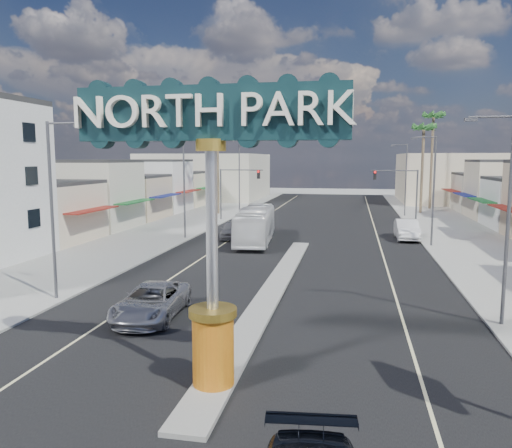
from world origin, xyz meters
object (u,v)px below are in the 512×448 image
at_px(gateway_sign, 211,201).
at_px(suv_left, 151,302).
at_px(traffic_signal_left, 236,184).
at_px(palm_left_far, 217,125).
at_px(streetlight_r_near, 505,210).
at_px(streetlight_l_far, 241,175).
at_px(car_parked_right, 407,230).
at_px(city_bus, 255,225).
at_px(streetlight_l_near, 54,202).
at_px(streetlight_r_far, 405,176).
at_px(traffic_signal_right, 400,186).
at_px(car_parked_left, 232,230).
at_px(palm_right_far, 433,121).
at_px(streetlight_r_mid, 432,185).
at_px(palm_right_mid, 424,132).
at_px(streetlight_l_mid, 186,183).

relative_size(gateway_sign, suv_left, 1.68).
bearing_deg(traffic_signal_left, palm_left_far, 122.43).
bearing_deg(streetlight_r_near, streetlight_l_far, 116.42).
xyz_separation_m(car_parked_right, city_bus, (-13.02, -4.13, 0.64)).
xyz_separation_m(streetlight_l_near, streetlight_r_far, (20.87, 42.00, 0.00)).
xyz_separation_m(streetlight_r_far, palm_left_far, (-23.43, -2.00, 6.43)).
xyz_separation_m(gateway_sign, car_parked_right, (9.00, 31.58, -5.04)).
distance_m(streetlight_l_far, suv_left, 44.34).
distance_m(traffic_signal_right, car_parked_left, 20.63).
relative_size(traffic_signal_left, palm_left_far, 0.46).
bearing_deg(streetlight_r_far, palm_right_far, 65.45).
bearing_deg(streetlight_r_far, streetlight_r_mid, -90.00).
bearing_deg(car_parked_left, streetlight_r_near, -58.82).
relative_size(gateway_sign, streetlight_l_near, 1.02).
bearing_deg(gateway_sign, city_bus, 98.33).
xyz_separation_m(streetlight_l_near, streetlight_r_near, (20.87, 0.00, 0.00)).
xyz_separation_m(streetlight_l_far, palm_right_mid, (23.43, 4.00, 5.54)).
xyz_separation_m(gateway_sign, traffic_signal_right, (9.18, 42.02, -1.65)).
distance_m(streetlight_r_near, car_parked_right, 23.97).
xyz_separation_m(streetlight_r_mid, palm_right_mid, (2.57, 26.00, 5.54)).
xyz_separation_m(streetlight_l_far, streetlight_r_mid, (20.87, -22.00, 0.00)).
height_order(streetlight_r_mid, suv_left, streetlight_r_mid).
height_order(suv_left, car_parked_left, car_parked_left).
bearing_deg(streetlight_r_near, car_parked_left, 128.81).
xyz_separation_m(streetlight_r_far, city_bus, (-14.45, -22.57, -3.53)).
distance_m(traffic_signal_left, streetlight_l_mid, 14.07).
xyz_separation_m(streetlight_l_far, car_parked_right, (19.43, -18.44, -4.18)).
xyz_separation_m(streetlight_l_near, streetlight_l_mid, (0.00, 20.00, 0.00)).
bearing_deg(streetlight_l_far, streetlight_r_far, 0.00).
bearing_deg(traffic_signal_right, palm_right_mid, 72.37).
bearing_deg(streetlight_l_near, streetlight_l_far, 90.00).
xyz_separation_m(streetlight_r_mid, suv_left, (-15.12, -21.76, -4.31)).
xyz_separation_m(streetlight_r_far, suv_left, (-15.12, -43.76, -4.31)).
bearing_deg(streetlight_r_mid, traffic_signal_right, 95.10).
height_order(streetlight_r_far, car_parked_right, streetlight_r_far).
xyz_separation_m(gateway_sign, palm_left_far, (-13.00, 48.02, 5.57)).
bearing_deg(palm_left_far, streetlight_r_far, 4.88).
bearing_deg(city_bus, palm_right_far, 54.38).
distance_m(streetlight_l_far, streetlight_r_mid, 30.32).
xyz_separation_m(traffic_signal_left, palm_left_far, (-3.82, 6.01, 7.22)).
relative_size(streetlight_l_mid, palm_right_mid, 0.74).
bearing_deg(palm_right_mid, car_parked_left, -128.05).
distance_m(traffic_signal_right, palm_right_mid, 14.10).
relative_size(streetlight_l_near, streetlight_l_far, 1.00).
xyz_separation_m(streetlight_l_mid, streetlight_l_far, (0.00, 22.00, 0.00)).
bearing_deg(streetlight_l_near, streetlight_r_mid, 43.79).
height_order(streetlight_r_near, streetlight_r_far, same).
xyz_separation_m(gateway_sign, suv_left, (-4.68, 6.26, -5.17)).
height_order(traffic_signal_left, car_parked_right, traffic_signal_left).
xyz_separation_m(palm_left_far, palm_right_mid, (26.00, 6.00, -0.90)).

